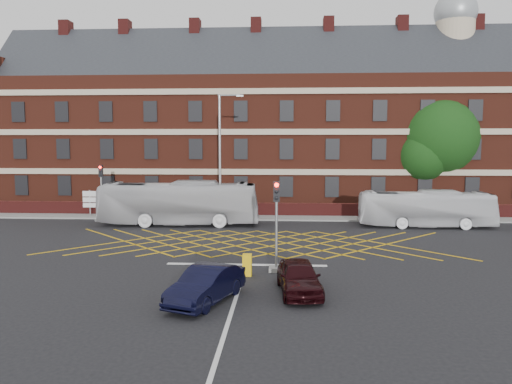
# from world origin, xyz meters

# --- Properties ---
(ground) EXTENTS (120.00, 120.00, 0.00)m
(ground) POSITION_xyz_m (0.00, 0.00, 0.00)
(ground) COLOR black
(ground) RESTS_ON ground
(victorian_building) EXTENTS (51.00, 12.17, 20.40)m
(victorian_building) POSITION_xyz_m (0.25, 22.00, 7.84)
(victorian_building) COLOR #552115
(victorian_building) RESTS_ON ground
(boundary_wall) EXTENTS (56.00, 0.50, 1.10)m
(boundary_wall) POSITION_xyz_m (0.00, 13.00, 0.55)
(boundary_wall) COLOR #511715
(boundary_wall) RESTS_ON ground
(far_pavement) EXTENTS (60.00, 3.00, 0.12)m
(far_pavement) POSITION_xyz_m (0.00, 12.00, 0.06)
(far_pavement) COLOR slate
(far_pavement) RESTS_ON ground
(box_junction_hatching) EXTENTS (8.22, 8.22, 0.02)m
(box_junction_hatching) POSITION_xyz_m (0.00, 2.00, 0.01)
(box_junction_hatching) COLOR #CC990C
(box_junction_hatching) RESTS_ON ground
(stop_line) EXTENTS (8.00, 0.30, 0.02)m
(stop_line) POSITION_xyz_m (0.00, -3.50, 0.01)
(stop_line) COLOR silver
(stop_line) RESTS_ON ground
(centre_line) EXTENTS (0.15, 14.00, 0.02)m
(centre_line) POSITION_xyz_m (0.00, -10.00, 0.01)
(centre_line) COLOR silver
(centre_line) RESTS_ON ground
(bus_left) EXTENTS (11.79, 3.17, 3.26)m
(bus_left) POSITION_xyz_m (-5.89, 8.24, 1.63)
(bus_left) COLOR #BBBABF
(bus_left) RESTS_ON ground
(bus_right) EXTENTS (9.57, 2.48, 2.65)m
(bus_right) POSITION_xyz_m (12.02, 8.37, 1.33)
(bus_right) COLOR silver
(bus_right) RESTS_ON ground
(car_navy) EXTENTS (2.78, 4.39, 1.37)m
(car_navy) POSITION_xyz_m (-1.09, -9.40, 0.68)
(car_navy) COLOR black
(car_navy) RESTS_ON ground
(car_maroon) EXTENTS (2.00, 4.10, 1.35)m
(car_maroon) POSITION_xyz_m (2.49, -8.04, 0.67)
(car_maroon) COLOR black
(car_maroon) RESTS_ON ground
(deciduous_tree) EXTENTS (7.47, 7.15, 10.14)m
(deciduous_tree) POSITION_xyz_m (15.42, 17.69, 6.05)
(deciduous_tree) COLOR black
(deciduous_tree) RESTS_ON ground
(traffic_light_near) EXTENTS (0.70, 0.70, 4.27)m
(traffic_light_near) POSITION_xyz_m (1.51, -4.63, 1.76)
(traffic_light_near) COLOR slate
(traffic_light_near) RESTS_ON ground
(traffic_light_far) EXTENTS (0.70, 0.70, 4.27)m
(traffic_light_far) POSITION_xyz_m (-12.76, 11.01, 1.76)
(traffic_light_far) COLOR slate
(traffic_light_far) RESTS_ON ground
(street_lamp) EXTENTS (2.25, 1.00, 9.58)m
(street_lamp) POSITION_xyz_m (-2.86, 8.86, 3.35)
(street_lamp) COLOR slate
(street_lamp) RESTS_ON ground
(direction_signs) EXTENTS (1.10, 0.16, 2.20)m
(direction_signs) POSITION_xyz_m (-14.10, 11.86, 1.38)
(direction_signs) COLOR gray
(direction_signs) RESTS_ON ground
(utility_cabinet) EXTENTS (0.41, 0.43, 0.99)m
(utility_cabinet) POSITION_xyz_m (0.19, -5.51, 0.50)
(utility_cabinet) COLOR #EAB70D
(utility_cabinet) RESTS_ON ground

